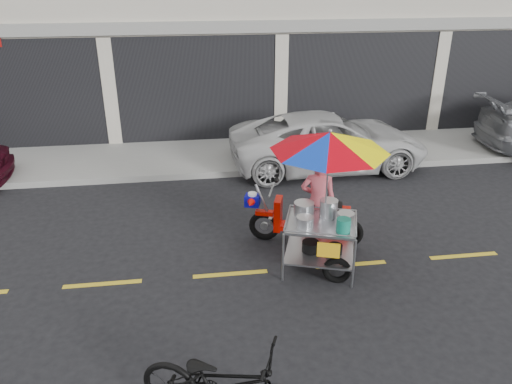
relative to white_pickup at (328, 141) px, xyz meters
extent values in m
plane|color=black|center=(-0.79, -4.36, -0.66)|extent=(90.00, 90.00, 0.00)
cube|color=gray|center=(-0.79, 1.14, -0.58)|extent=(45.00, 3.00, 0.15)
cube|color=black|center=(-0.79, 2.11, 0.79)|extent=(35.28, 0.06, 2.90)
cube|color=gray|center=(-0.79, 2.09, 2.44)|extent=(36.00, 0.12, 0.30)
cube|color=gold|center=(-0.79, -4.36, -0.66)|extent=(42.00, 0.10, 0.01)
imported|color=silver|center=(0.00, 0.00, 0.00)|extent=(4.78, 2.28, 1.32)
imported|color=black|center=(-3.11, -7.12, -0.17)|extent=(1.96, 1.30, 0.97)
torus|color=black|center=(-2.08, -3.33, -0.39)|extent=(0.56, 0.27, 0.56)
torus|color=black|center=(-0.68, -3.78, -0.39)|extent=(0.56, 0.27, 0.56)
cylinder|color=#9EA0A5|center=(-2.08, -3.33, -0.39)|extent=(0.15, 0.10, 0.14)
cylinder|color=#9EA0A5|center=(-0.68, -3.78, -0.39)|extent=(0.15, 0.10, 0.14)
cube|color=#C80C03|center=(-2.08, -3.33, -0.12)|extent=(0.33, 0.21, 0.08)
cylinder|color=#9EA0A5|center=(-2.08, -3.33, 0.03)|extent=(0.35, 0.16, 0.79)
cube|color=#C80C03|center=(-1.85, -3.40, -0.12)|extent=(0.21, 0.35, 0.59)
cube|color=#C80C03|center=(-1.43, -3.54, -0.35)|extent=(0.83, 0.50, 0.08)
cube|color=#C80C03|center=(-1.01, -3.67, -0.12)|extent=(0.78, 0.47, 0.39)
cube|color=black|center=(-1.10, -3.64, 0.10)|extent=(0.68, 0.42, 0.10)
cylinder|color=#9EA0A5|center=(-1.97, -3.36, 0.32)|extent=(0.20, 0.52, 0.04)
sphere|color=black|center=(-1.85, -3.20, 0.44)|extent=(0.10, 0.10, 0.10)
cylinder|color=white|center=(-1.97, -3.36, -0.19)|extent=(0.15, 0.15, 0.05)
cube|color=#070584|center=(-2.28, -3.26, 0.10)|extent=(0.31, 0.28, 0.20)
cylinder|color=white|center=(-2.28, -3.26, 0.22)|extent=(0.20, 0.20, 0.05)
cone|color=#C80C03|center=(-2.33, -3.42, 0.12)|extent=(0.23, 0.26, 0.18)
torus|color=black|center=(-1.17, -4.81, -0.44)|extent=(0.46, 0.23, 0.45)
cylinder|color=#9EA0A5|center=(-1.99, -4.64, -0.24)|extent=(0.04, 0.04, 0.83)
cylinder|color=#9EA0A5|center=(-1.72, -3.80, -0.24)|extent=(0.04, 0.04, 0.83)
cylinder|color=#9EA0A5|center=(-0.97, -4.97, -0.24)|extent=(0.04, 0.04, 0.83)
cylinder|color=#9EA0A5|center=(-0.70, -4.14, -0.24)|extent=(0.04, 0.04, 0.83)
cube|color=#9EA0A5|center=(-1.34, -4.39, -0.37)|extent=(1.30, 1.17, 0.03)
cube|color=#9EA0A5|center=(-1.34, -4.39, 0.17)|extent=(1.30, 1.17, 0.04)
cylinder|color=#9EA0A5|center=(-1.48, -4.81, 0.23)|extent=(1.03, 0.35, 0.02)
cylinder|color=#9EA0A5|center=(-1.21, -3.97, 0.23)|extent=(1.03, 0.35, 0.02)
cylinder|color=#9EA0A5|center=(-1.85, -4.22, 0.23)|extent=(0.29, 0.84, 0.02)
cylinder|color=#9EA0A5|center=(-0.83, -4.55, 0.23)|extent=(0.29, 0.84, 0.02)
cylinder|color=#9EA0A5|center=(-1.21, -3.97, -0.37)|extent=(0.26, 0.71, 0.04)
cylinder|color=#9EA0A5|center=(-1.21, -3.97, 0.12)|extent=(0.26, 0.71, 0.04)
cube|color=#F4B115|center=(-1.35, -4.88, -0.02)|extent=(0.33, 0.12, 0.24)
cylinder|color=#B7B7BC|center=(-1.56, -4.11, 0.29)|extent=(0.40, 0.40, 0.20)
cylinder|color=#B7B7BC|center=(-1.18, -4.21, 0.33)|extent=(0.36, 0.36, 0.27)
cylinder|color=#B7B7BC|center=(-0.97, -4.46, 0.27)|extent=(0.33, 0.33, 0.15)
cylinder|color=#B7B7BC|center=(-1.63, -4.48, 0.26)|extent=(0.33, 0.33, 0.14)
cylinder|color=#168067|center=(-1.09, -4.73, 0.30)|extent=(0.27, 0.27, 0.22)
cylinder|color=black|center=(-1.48, -4.34, -0.26)|extent=(0.35, 0.35, 0.18)
cylinder|color=black|center=(-1.11, -4.46, -0.27)|extent=(0.30, 0.30, 0.16)
cylinder|color=#9EA0A5|center=(-1.27, -4.31, 0.91)|extent=(0.03, 0.03, 1.47)
sphere|color=#9EA0A5|center=(-1.27, -4.31, 1.66)|extent=(0.06, 0.06, 0.06)
imported|color=#CE525E|center=(-1.19, -3.61, 0.17)|extent=(0.70, 0.56, 1.66)
camera|label=1|loc=(-3.31, -11.10, 3.87)|focal=35.00mm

